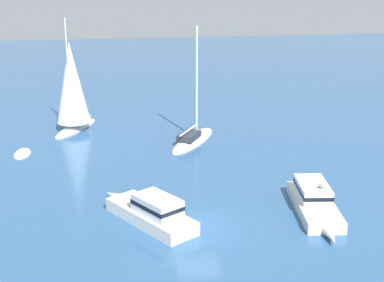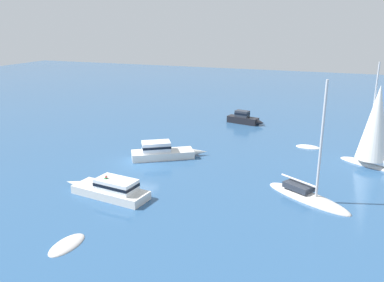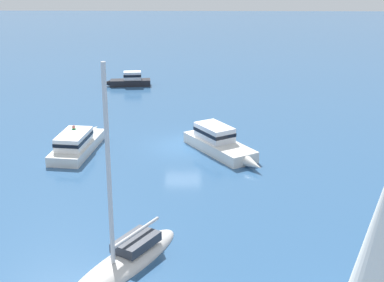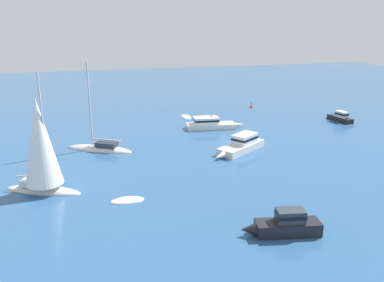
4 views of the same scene
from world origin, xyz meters
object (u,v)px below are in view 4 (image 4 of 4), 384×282
motor_cruiser (340,117)px  channel_buoy (251,107)px  sloop (100,148)px  tender (186,117)px  ketch (41,149)px  rib (127,201)px  powerboat (210,124)px  powerboat_1 (241,145)px  cabin_cruiser (284,225)px

motor_cruiser → channel_buoy: 14.23m
motor_cruiser → sloop: bearing=90.7°
tender → ketch: 28.48m
channel_buoy → sloop: bearing=-148.1°
motor_cruiser → rib: bearing=112.6°
tender → powerboat: (1.26, -7.07, 0.63)m
powerboat → motor_cruiser: 18.69m
motor_cruiser → powerboat: bearing=80.2°
channel_buoy → powerboat: bearing=-135.7°
ketch → channel_buoy: bearing=67.2°
rib → channel_buoy: size_ratio=2.31×
powerboat_1 → tender: bearing=-117.8°
cabin_cruiser → motor_cruiser: bearing=-120.8°
motor_cruiser → cabin_cruiser: cabin_cruiser is taller
tender → powerboat_1: size_ratio=0.41×
powerboat_1 → channel_buoy: 22.79m
powerboat → ketch: (-19.19, -14.77, 2.99)m
powerboat → cabin_cruiser: bearing=-91.9°
motor_cruiser → ketch: (-37.83, -13.45, 3.07)m
powerboat → rib: bearing=-118.3°
powerboat → ketch: size_ratio=0.78×
tender → powerboat_1: bearing=-172.9°
channel_buoy → ketch: bearing=-139.8°
motor_cruiser → channel_buoy: (-7.90, 11.82, -0.55)m
tender → powerboat: powerboat is taller
rib → channel_buoy: (23.85, 28.93, 0.01)m
tender → channel_buoy: (12.01, 3.43, 0.01)m
powerboat → cabin_cruiser: (-4.15, -26.16, 0.03)m
sloop → tender: bearing=-105.9°
tender → rib: bearing=157.5°
tender → motor_cruiser: bearing=-110.5°
ketch → rib: ketch is taller
powerboat_1 → cabin_cruiser: bearing=43.0°
tender → cabin_cruiser: cabin_cruiser is taller
cabin_cruiser → channel_buoy: 39.57m
rib → cabin_cruiser: bearing=-38.5°
tender → sloop: size_ratio=0.30×
cabin_cruiser → channel_buoy: (14.89, 36.65, -0.66)m
powerboat → sloop: size_ratio=0.80×
powerboat → sloop: bearing=-153.3°
powerboat_1 → channel_buoy: (10.62, 20.15, -0.67)m
tender → powerboat: 7.21m
ketch → channel_buoy: size_ratio=8.94×
tender → cabin_cruiser: (-2.88, -33.23, 0.67)m
rib → powerboat_1: (13.23, 8.78, 0.68)m
rib → powerboat_1: size_ratio=0.36×
motor_cruiser → powerboat_1: bearing=108.5°
ketch → cabin_cruiser: bearing=-10.1°
sloop → ketch: bearing=94.2°
tender → rib: (-11.84, -25.50, 0.00)m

